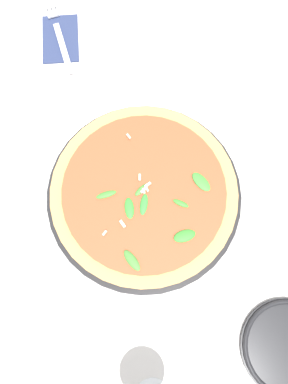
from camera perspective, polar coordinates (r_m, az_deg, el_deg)
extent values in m
plane|color=silver|center=(0.70, 2.88, -1.85)|extent=(6.00, 6.00, 0.00)
cylinder|color=black|center=(0.69, 0.00, -0.50)|extent=(0.36, 0.36, 0.01)
cylinder|color=tan|center=(0.68, 0.00, -0.19)|extent=(0.34, 0.34, 0.02)
cylinder|color=#C64728|center=(0.67, 0.00, 0.07)|extent=(0.29, 0.29, 0.01)
ellipsoid|color=#3A7E2F|center=(0.67, 8.71, 1.55)|extent=(0.05, 0.04, 0.01)
ellipsoid|color=#327E2D|center=(0.66, -2.26, -2.48)|extent=(0.04, 0.02, 0.01)
ellipsoid|color=#3B732D|center=(0.64, -1.85, -10.38)|extent=(0.04, 0.04, 0.01)
ellipsoid|color=#317929|center=(0.65, 6.20, -6.67)|extent=(0.03, 0.04, 0.01)
ellipsoid|color=#3F7A2F|center=(0.66, -0.41, 0.34)|extent=(0.03, 0.03, 0.01)
ellipsoid|color=#317F31|center=(0.66, -0.02, -1.91)|extent=(0.04, 0.02, 0.01)
ellipsoid|color=#377C2B|center=(0.66, 5.63, -1.73)|extent=(0.02, 0.03, 0.01)
ellipsoid|color=#3A782D|center=(0.66, -5.77, -0.38)|extent=(0.02, 0.04, 0.01)
cube|color=beige|center=(0.66, -0.66, 2.23)|extent=(0.01, 0.00, 0.01)
cube|color=beige|center=(0.64, -3.27, -4.88)|extent=(0.01, 0.01, 0.01)
cube|color=beige|center=(0.69, -2.35, 8.44)|extent=(0.01, 0.01, 0.01)
cube|color=beige|center=(0.66, -0.05, 0.16)|extent=(0.01, 0.01, 0.01)
cube|color=beige|center=(0.65, -6.01, -6.24)|extent=(0.01, 0.01, 0.01)
cube|color=beige|center=(0.66, -0.04, 0.27)|extent=(0.01, 0.01, 0.01)
cube|color=beige|center=(0.66, 0.56, 1.09)|extent=(0.01, 0.01, 0.01)
cube|color=beige|center=(0.66, 0.49, 0.38)|extent=(0.01, 0.01, 0.00)
cube|color=navy|center=(0.86, -12.63, 21.87)|extent=(0.12, 0.09, 0.01)
cube|color=silver|center=(0.84, -12.20, 20.60)|extent=(0.12, 0.05, 0.00)
cube|color=silver|center=(0.90, -13.75, 24.98)|extent=(0.03, 0.03, 0.00)
cube|color=silver|center=(0.92, -13.58, 26.31)|extent=(0.04, 0.02, 0.00)
cube|color=silver|center=(0.92, -14.17, 26.13)|extent=(0.04, 0.02, 0.00)
cube|color=silver|center=(0.92, -14.76, 25.94)|extent=(0.04, 0.02, 0.00)
cylinder|color=black|center=(0.72, 21.09, -21.24)|extent=(0.16, 0.16, 0.01)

